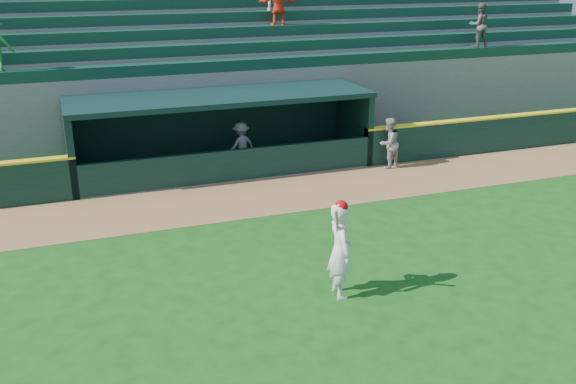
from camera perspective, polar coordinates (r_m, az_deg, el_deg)
name	(u,v)px	position (r m, az deg, el deg)	size (l,w,h in m)	color
ground	(313,272)	(14.02, 2.26, -7.10)	(120.00, 120.00, 0.00)	#154A12
warning_track	(248,198)	(18.27, -3.55, -0.53)	(40.00, 3.00, 0.01)	olive
field_wall_right	(556,128)	(25.52, 22.71, 5.25)	(15.50, 0.30, 1.20)	black
wall_stripe_right	(558,111)	(25.38, 22.90, 6.62)	(15.50, 0.32, 0.06)	yellow
dugout_player_front	(389,143)	(20.98, 8.94, 4.32)	(0.81, 0.63, 1.66)	gray
dugout_player_inside	(241,145)	(20.80, -4.19, 4.17)	(0.98, 0.56, 1.52)	#9F9F9A
dugout	(220,127)	(20.74, -6.11, 5.78)	(9.40, 2.80, 2.46)	slate
stands	(188,72)	(24.91, -8.85, 10.47)	(34.50, 6.29, 7.52)	slate
batter_at_plate	(340,249)	(12.71, 4.64, -5.05)	(0.59, 0.82, 2.04)	silver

